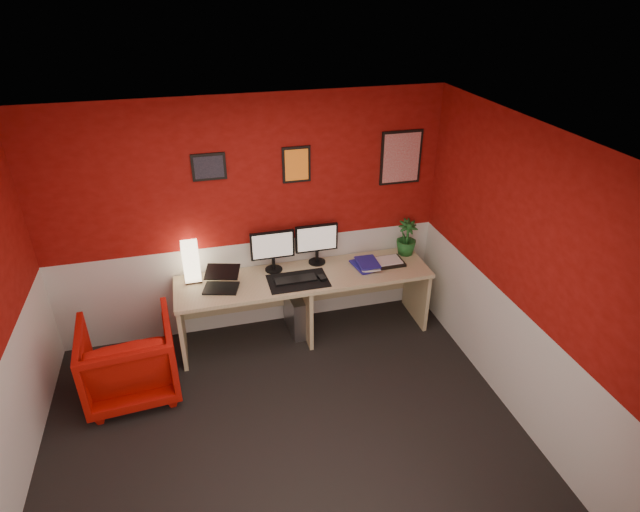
{
  "coord_description": "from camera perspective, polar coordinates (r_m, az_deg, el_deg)",
  "views": [
    {
      "loc": [
        -0.51,
        -3.02,
        3.45
      ],
      "look_at": [
        0.6,
        1.21,
        1.05
      ],
      "focal_mm": 29.12,
      "sensor_mm": 36.0,
      "label": 1
    }
  ],
  "objects": [
    {
      "name": "desk_mat",
      "position": [
        5.2,
        -2.42,
        -2.74
      ],
      "size": [
        0.6,
        0.38,
        0.01
      ],
      "primitive_type": "cube",
      "color": "black",
      "rests_on": "desk"
    },
    {
      "name": "keyboard",
      "position": [
        5.2,
        -2.7,
        -2.59
      ],
      "size": [
        0.42,
        0.14,
        0.02
      ],
      "primitive_type": "cube",
      "rotation": [
        0.0,
        0.0,
        0.01
      ],
      "color": "black",
      "rests_on": "desk_mat"
    },
    {
      "name": "laptop",
      "position": [
        5.11,
        -10.91,
        -2.53
      ],
      "size": [
        0.38,
        0.31,
        0.22
      ],
      "primitive_type": "cube",
      "rotation": [
        0.0,
        0.0,
        -0.28
      ],
      "color": "black",
      "rests_on": "desk"
    },
    {
      "name": "art_left",
      "position": [
        5.02,
        -12.12,
        9.55
      ],
      "size": [
        0.32,
        0.02,
        0.26
      ],
      "primitive_type": "cube",
      "color": "black",
      "rests_on": "wall_back"
    },
    {
      "name": "wainscot_right",
      "position": [
        4.91,
        20.04,
        -10.23
      ],
      "size": [
        0.01,
        3.5,
        1.0
      ],
      "primitive_type": "cube",
      "color": "silver",
      "rests_on": "ground"
    },
    {
      "name": "shoji_lamp",
      "position": [
        5.27,
        -13.96,
        -0.74
      ],
      "size": [
        0.16,
        0.16,
        0.4
      ],
      "primitive_type": "cube",
      "color": "#FFE5B2",
      "rests_on": "desk"
    },
    {
      "name": "mouse",
      "position": [
        5.21,
        0.21,
        -2.41
      ],
      "size": [
        0.08,
        0.11,
        0.03
      ],
      "primitive_type": "cube",
      "rotation": [
        0.0,
        0.0,
        0.2
      ],
      "color": "black",
      "rests_on": "desk_mat"
    },
    {
      "name": "wall_right",
      "position": [
        4.5,
        21.67,
        -2.72
      ],
      "size": [
        0.01,
        3.5,
        2.5
      ],
      "primitive_type": "cube",
      "color": "maroon",
      "rests_on": "ground"
    },
    {
      "name": "ceiling",
      "position": [
        3.21,
        -4.99,
        11.45
      ],
      "size": [
        4.0,
        3.5,
        0.01
      ],
      "primitive_type": "cube",
      "color": "white",
      "rests_on": "ground"
    },
    {
      "name": "pc_tower",
      "position": [
        5.63,
        -2.47,
        -6.19
      ],
      "size": [
        0.23,
        0.46,
        0.45
      ],
      "primitive_type": "cube",
      "rotation": [
        0.0,
        0.0,
        0.06
      ],
      "color": "#99999E",
      "rests_on": "ground"
    },
    {
      "name": "potted_plant",
      "position": [
        5.68,
        9.49,
        2.01
      ],
      "size": [
        0.24,
        0.24,
        0.39
      ],
      "primitive_type": "imported",
      "rotation": [
        0.0,
        0.0,
        0.07
      ],
      "color": "#19591E",
      "rests_on": "desk"
    },
    {
      "name": "book_middle",
      "position": [
        5.41,
        4.43,
        -1.05
      ],
      "size": [
        0.23,
        0.29,
        0.02
      ],
      "primitive_type": "imported",
      "rotation": [
        0.0,
        0.0,
        -0.17
      ],
      "color": "silver",
      "rests_on": "book_bottom"
    },
    {
      "name": "art_right",
      "position": [
        5.46,
        8.89,
        10.64
      ],
      "size": [
        0.44,
        0.02,
        0.56
      ],
      "primitive_type": "cube",
      "color": "red",
      "rests_on": "wall_back"
    },
    {
      "name": "armchair",
      "position": [
        5.09,
        -20.21,
        -10.53
      ],
      "size": [
        0.86,
        0.88,
        0.74
      ],
      "primitive_type": "imported",
      "rotation": [
        0.0,
        0.0,
        3.22
      ],
      "color": "#B8130A",
      "rests_on": "ground"
    },
    {
      "name": "ground",
      "position": [
        4.61,
        -3.61,
        -19.7
      ],
      "size": [
        4.0,
        3.5,
        0.01
      ],
      "primitive_type": "cube",
      "color": "black",
      "rests_on": "ground"
    },
    {
      "name": "wainscot_back",
      "position": [
        5.63,
        -7.34,
        -3.1
      ],
      "size": [
        4.0,
        0.01,
        1.0
      ],
      "primitive_type": "cube",
      "color": "silver",
      "rests_on": "ground"
    },
    {
      "name": "zen_tray",
      "position": [
        5.54,
        7.32,
        -0.69
      ],
      "size": [
        0.35,
        0.26,
        0.03
      ],
      "primitive_type": "cube",
      "rotation": [
        0.0,
        0.0,
        0.02
      ],
      "color": "black",
      "rests_on": "desk"
    },
    {
      "name": "desk",
      "position": [
        5.49,
        -1.68,
        -5.45
      ],
      "size": [
        2.6,
        0.65,
        0.73
      ],
      "primitive_type": "cube",
      "color": "tan",
      "rests_on": "ground"
    },
    {
      "name": "wainscot_left",
      "position": [
        4.47,
        -31.12,
        -17.71
      ],
      "size": [
        0.01,
        3.5,
        1.0
      ],
      "primitive_type": "cube",
      "color": "silver",
      "rests_on": "ground"
    },
    {
      "name": "monitor_right",
      "position": [
        5.39,
        -0.34,
        1.97
      ],
      "size": [
        0.45,
        0.06,
        0.58
      ],
      "primitive_type": "cube",
      "color": "black",
      "rests_on": "desk"
    },
    {
      "name": "wall_back",
      "position": [
        5.28,
        -7.85,
        3.86
      ],
      "size": [
        4.0,
        0.01,
        2.5
      ],
      "primitive_type": "cube",
      "color": "maroon",
      "rests_on": "ground"
    },
    {
      "name": "book_bottom",
      "position": [
        5.41,
        3.9,
        -1.32
      ],
      "size": [
        0.27,
        0.34,
        0.03
      ],
      "primitive_type": "imported",
      "rotation": [
        0.0,
        0.0,
        0.15
      ],
      "color": "navy",
      "rests_on": "desk"
    },
    {
      "name": "art_center",
      "position": [
        5.13,
        -2.61,
        10.01
      ],
      "size": [
        0.28,
        0.02,
        0.36
      ],
      "primitive_type": "cube",
      "color": "orange",
      "rests_on": "wall_back"
    },
    {
      "name": "book_top",
      "position": [
        5.39,
        4.19,
        -0.86
      ],
      "size": [
        0.22,
        0.29,
        0.03
      ],
      "primitive_type": "imported",
      "rotation": [
        0.0,
        0.0,
        -0.02
      ],
      "color": "navy",
      "rests_on": "book_middle"
    },
    {
      "name": "monitor_left",
      "position": [
        5.27,
        -5.23,
        1.19
      ],
      "size": [
        0.45,
        0.06,
        0.58
      ],
      "primitive_type": "cube",
      "color": "black",
      "rests_on": "desk"
    }
  ]
}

